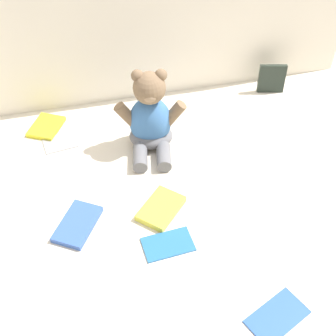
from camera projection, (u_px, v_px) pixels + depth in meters
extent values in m
plane|color=silver|center=(160.00, 169.00, 1.32)|extent=(3.20, 3.20, 0.00)
ellipsoid|color=#3F72B2|center=(151.00, 121.00, 1.34)|extent=(0.14, 0.12, 0.17)
ellipsoid|color=slate|center=(151.00, 136.00, 1.38)|extent=(0.15, 0.13, 0.06)
sphere|color=#7A6047|center=(150.00, 88.00, 1.25)|extent=(0.11, 0.11, 0.09)
ellipsoid|color=#997C5E|center=(150.00, 97.00, 1.23)|extent=(0.04, 0.03, 0.03)
sphere|color=#7A6047|center=(137.00, 76.00, 1.23)|extent=(0.04, 0.04, 0.04)
sphere|color=#7A6047|center=(161.00, 75.00, 1.24)|extent=(0.04, 0.04, 0.04)
cylinder|color=#7A6047|center=(127.00, 115.00, 1.32)|extent=(0.08, 0.05, 0.09)
cylinder|color=#7A6047|center=(174.00, 114.00, 1.32)|extent=(0.08, 0.05, 0.09)
cylinder|color=slate|center=(140.00, 157.00, 1.32)|extent=(0.06, 0.10, 0.04)
cylinder|color=slate|center=(164.00, 156.00, 1.32)|extent=(0.06, 0.10, 0.04)
cube|color=yellow|center=(161.00, 208.00, 1.20)|extent=(0.15, 0.15, 0.02)
cube|color=#9B9B9F|center=(60.00, 142.00, 1.40)|extent=(0.11, 0.09, 0.01)
cube|color=#2666A5|center=(168.00, 244.00, 1.12)|extent=(0.13, 0.09, 0.01)
cube|color=yellow|center=(46.00, 127.00, 1.44)|extent=(0.13, 0.14, 0.01)
cube|color=#222C24|center=(272.00, 79.00, 1.56)|extent=(0.09, 0.04, 0.10)
cube|color=#365BB1|center=(78.00, 224.00, 1.16)|extent=(0.14, 0.16, 0.02)
cube|color=#2C58AC|center=(277.00, 316.00, 0.99)|extent=(0.16, 0.13, 0.01)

